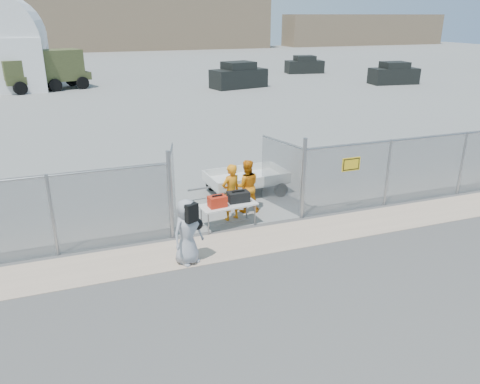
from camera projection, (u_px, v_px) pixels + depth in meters
name	position (u px, v px, depth m)	size (l,w,h in m)	color
ground	(267.00, 258.00, 11.91)	(160.00, 160.00, 0.00)	#424040
tarmac_inside	(110.00, 75.00, 48.85)	(160.00, 80.00, 0.01)	gray
dirt_strip	(252.00, 241.00, 12.79)	(44.00, 1.60, 0.01)	#C6A98E
distant_hills	(117.00, 23.00, 80.51)	(140.00, 6.00, 9.00)	#7F684F
chain_link_fence	(240.00, 192.00, 13.28)	(40.00, 0.20, 2.20)	gray
folding_table	(228.00, 215.00, 13.61)	(1.65, 0.69, 0.70)	silver
orange_bag	(217.00, 201.00, 13.25)	(0.50, 0.33, 0.31)	red
black_duffel	(238.00, 197.00, 13.62)	(0.62, 0.37, 0.30)	black
security_worker_left	(231.00, 192.00, 13.89)	(0.64, 0.42, 1.75)	orange
security_worker_right	(246.00, 186.00, 14.48)	(0.82, 0.64, 1.69)	orange
visitor	(187.00, 232.00, 11.42)	(0.83, 0.54, 1.69)	#A1A2AA
utility_trailer	(246.00, 182.00, 16.13)	(3.50, 1.80, 0.85)	silver
military_truck	(46.00, 70.00, 38.17)	(6.67, 2.46, 3.18)	#474D27
parked_vehicle_near	(239.00, 75.00, 39.57)	(4.66, 2.11, 2.11)	black
parked_vehicle_mid	(304.00, 65.00, 49.76)	(3.91, 1.77, 1.77)	black
parked_vehicle_far	(394.00, 73.00, 41.82)	(4.19, 1.90, 1.90)	black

